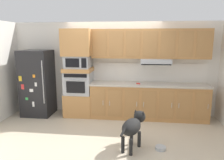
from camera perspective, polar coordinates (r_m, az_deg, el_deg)
ground_plane at (r=5.08m, az=-0.92°, el=-12.70°), size 9.60×9.60×0.00m
back_kitchen_wall at (r=5.81m, az=0.50°, el=3.16°), size 6.20×0.12×2.50m
refrigerator at (r=6.03m, az=-19.58°, el=-0.75°), size 0.76×0.73×1.76m
oven_base_cabinet at (r=5.84m, az=-8.87°, el=-6.50°), size 0.74×0.62×0.60m
built_in_oven at (r=5.69m, az=-9.06°, el=-0.72°), size 0.70×0.62×0.60m
appliance_mid_shelf at (r=5.63m, az=-9.15°, el=2.77°), size 0.74×0.62×0.10m
microwave at (r=5.60m, az=-9.23°, el=4.89°), size 0.64×0.54×0.32m
appliance_upper_cabinet at (r=5.58m, az=-9.38°, el=10.01°), size 0.74×0.62×0.68m
lower_cabinet_run at (r=5.60m, az=9.80°, el=-5.79°), size 2.97×0.63×0.88m
countertop_slab at (r=5.49m, az=9.95°, el=-1.18°), size 3.01×0.64×0.04m
backsplash_panel at (r=5.72m, az=9.89°, el=2.07°), size 3.01×0.02×0.50m
upper_cabinet_with_hood at (r=5.49m, az=10.33°, el=9.37°), size 2.97×0.48×0.88m
screwdriver at (r=5.40m, az=7.19°, el=-0.93°), size 0.16×0.17×0.03m
dog at (r=4.05m, az=5.84°, el=-12.20°), size 0.51×0.91×0.68m
dog_food_bowl at (r=4.24m, az=13.04°, el=-17.54°), size 0.20×0.20×0.06m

